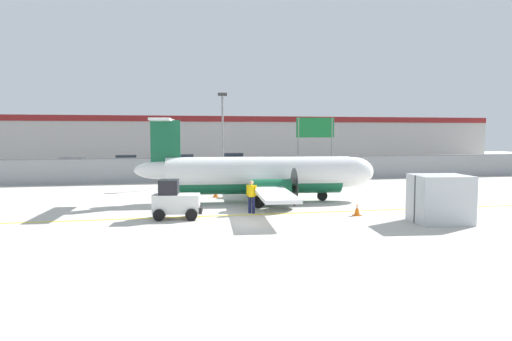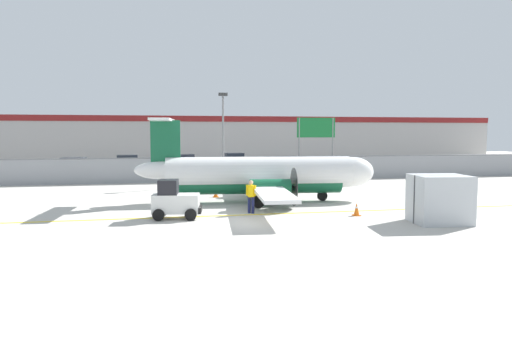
% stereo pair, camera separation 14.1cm
% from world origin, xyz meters
% --- Properties ---
extents(ground_plane, '(140.00, 140.00, 0.01)m').
position_xyz_m(ground_plane, '(0.00, 2.00, 0.00)').
color(ground_plane, '#BCB7AD').
extents(perimeter_fence, '(98.00, 0.10, 2.10)m').
position_xyz_m(perimeter_fence, '(0.00, 18.00, 1.12)').
color(perimeter_fence, gray).
rests_on(perimeter_fence, ground).
extents(parking_lot_strip, '(98.00, 17.00, 0.12)m').
position_xyz_m(parking_lot_strip, '(0.00, 29.50, 0.06)').
color(parking_lot_strip, '#38383A').
rests_on(parking_lot_strip, ground).
extents(background_building, '(91.00, 8.10, 6.50)m').
position_xyz_m(background_building, '(0.00, 47.99, 3.26)').
color(background_building, '#BCB7B2').
rests_on(background_building, ground).
extents(commuter_airplane, '(14.37, 16.08, 4.92)m').
position_xyz_m(commuter_airplane, '(1.28, 6.13, 1.60)').
color(commuter_airplane, white).
rests_on(commuter_airplane, ground).
extents(baggage_tug, '(2.45, 1.64, 1.88)m').
position_xyz_m(baggage_tug, '(-4.00, 1.71, 0.86)').
color(baggage_tug, silver).
rests_on(baggage_tug, ground).
extents(ground_crew_worker, '(0.52, 0.46, 1.70)m').
position_xyz_m(ground_crew_worker, '(-0.14, 2.42, 0.95)').
color(ground_crew_worker, '#191E4C').
rests_on(ground_crew_worker, ground).
extents(cargo_container, '(2.60, 2.25, 2.20)m').
position_xyz_m(cargo_container, '(7.86, -1.70, 1.10)').
color(cargo_container, '#B7BCC1').
rests_on(cargo_container, ground).
extents(traffic_cone_near_left, '(0.36, 0.36, 0.64)m').
position_xyz_m(traffic_cone_near_left, '(4.90, 0.75, 0.31)').
color(traffic_cone_near_left, orange).
rests_on(traffic_cone_near_left, ground).
extents(traffic_cone_near_right, '(0.36, 0.36, 0.64)m').
position_xyz_m(traffic_cone_near_right, '(3.67, 8.62, 0.31)').
color(traffic_cone_near_right, orange).
rests_on(traffic_cone_near_right, ground).
extents(traffic_cone_far_left, '(0.36, 0.36, 0.64)m').
position_xyz_m(traffic_cone_far_left, '(-1.33, 8.62, 0.31)').
color(traffic_cone_far_left, orange).
rests_on(traffic_cone_far_left, ground).
extents(parked_car_0, '(4.30, 2.22, 1.58)m').
position_xyz_m(parked_car_0, '(-13.43, 27.32, 0.89)').
color(parked_car_0, '#B28C19').
rests_on(parked_car_0, parking_lot_strip).
extents(parked_car_1, '(4.29, 2.20, 1.58)m').
position_xyz_m(parked_car_1, '(-8.87, 31.82, 0.89)').
color(parked_car_1, gray).
rests_on(parked_car_1, parking_lot_strip).
extents(parked_car_2, '(4.24, 2.08, 1.58)m').
position_xyz_m(parked_car_2, '(-2.38, 32.23, 0.89)').
color(parked_car_2, gray).
rests_on(parked_car_2, parking_lot_strip).
extents(parked_car_3, '(4.36, 2.36, 1.58)m').
position_xyz_m(parked_car_3, '(3.64, 34.37, 0.89)').
color(parked_car_3, silver).
rests_on(parked_car_3, parking_lot_strip).
extents(parked_car_4, '(4.35, 2.33, 1.58)m').
position_xyz_m(parked_car_4, '(7.82, 25.38, 0.89)').
color(parked_car_4, gray).
rests_on(parked_car_4, parking_lot_strip).
extents(parked_car_5, '(4.36, 2.37, 1.58)m').
position_xyz_m(parked_car_5, '(13.90, 25.03, 0.89)').
color(parked_car_5, slate).
rests_on(parked_car_5, parking_lot_strip).
extents(apron_light_pole, '(0.70, 0.30, 7.27)m').
position_xyz_m(apron_light_pole, '(0.02, 15.80, 4.30)').
color(apron_light_pole, slate).
rests_on(apron_light_pole, ground).
extents(highway_sign, '(3.60, 0.14, 5.50)m').
position_xyz_m(highway_sign, '(8.99, 19.56, 4.14)').
color(highway_sign, slate).
rests_on(highway_sign, ground).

